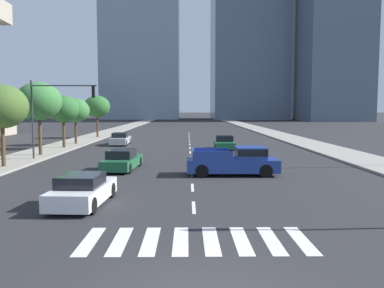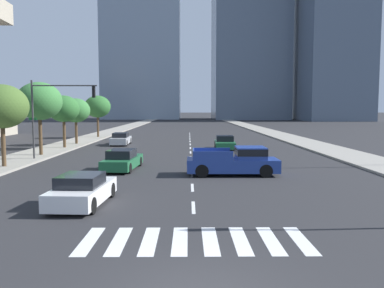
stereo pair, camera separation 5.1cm
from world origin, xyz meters
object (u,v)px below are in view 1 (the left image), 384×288
at_px(street_tree_nearest, 1,107).
at_px(street_tree_third, 63,109).
at_px(sedan_green_0, 224,143).
at_px(street_tree_fifth, 97,107).
at_px(sedan_silver_1, 120,139).
at_px(sedan_green_3, 122,160).
at_px(street_tree_second, 39,101).
at_px(street_tree_fourth, 75,111).
at_px(sedan_white_2, 82,191).
at_px(pickup_truck, 237,161).
at_px(traffic_signal_far, 56,105).

bearing_deg(street_tree_nearest, street_tree_third, 90.00).
relative_size(sedan_green_0, street_tree_fifth, 0.79).
height_order(sedan_green_0, street_tree_fifth, street_tree_fifth).
xyz_separation_m(sedan_silver_1, street_tree_third, (-4.78, -4.26, 3.28)).
bearing_deg(street_tree_fifth, sedan_green_3, -74.30).
distance_m(sedan_green_0, street_tree_third, 15.98).
height_order(sedan_green_0, sedan_silver_1, sedan_silver_1).
bearing_deg(street_tree_nearest, street_tree_second, 90.00).
height_order(street_tree_third, street_tree_fifth, street_tree_fifth).
bearing_deg(sedan_green_0, street_tree_second, -67.57).
height_order(street_tree_third, street_tree_fourth, street_tree_third).
bearing_deg(street_tree_fourth, sedan_green_3, -65.89).
bearing_deg(sedan_green_3, sedan_white_2, -175.75).
bearing_deg(street_tree_nearest, sedan_silver_1, 74.39).
xyz_separation_m(pickup_truck, sedan_green_0, (0.66, 15.07, -0.22)).
height_order(traffic_signal_far, street_tree_fifth, traffic_signal_far).
xyz_separation_m(street_tree_fourth, street_tree_fifth, (0.00, 10.39, 0.47)).
relative_size(sedan_white_2, street_tree_third, 0.86).
distance_m(sedan_white_2, street_tree_fourth, 28.30).
relative_size(sedan_white_2, traffic_signal_far, 0.73).
bearing_deg(street_tree_second, street_tree_fifth, 90.00).
relative_size(sedan_green_0, sedan_silver_1, 0.92).
xyz_separation_m(street_tree_nearest, street_tree_second, (0.00, 6.58, 0.47)).
bearing_deg(street_tree_second, street_tree_nearest, -90.00).
relative_size(sedan_green_0, street_tree_fourth, 0.89).
relative_size(street_tree_nearest, street_tree_second, 0.90).
relative_size(sedan_green_3, street_tree_fourth, 0.98).
relative_size(sedan_silver_1, street_tree_second, 0.80).
bearing_deg(pickup_truck, sedan_silver_1, 117.84).
height_order(street_tree_nearest, street_tree_third, street_tree_nearest).
distance_m(sedan_white_2, street_tree_fifth, 38.39).
bearing_deg(pickup_truck, traffic_signal_far, 152.58).
xyz_separation_m(sedan_green_0, traffic_signal_far, (-13.40, -8.28, 3.62)).
bearing_deg(sedan_white_2, traffic_signal_far, 25.03).
bearing_deg(sedan_green_0, traffic_signal_far, -56.11).
xyz_separation_m(sedan_green_0, sedan_silver_1, (-10.85, 4.75, 0.01)).
relative_size(pickup_truck, sedan_white_2, 1.24).
distance_m(sedan_silver_1, street_tree_third, 7.20).
xyz_separation_m(sedan_green_3, street_tree_fifth, (-7.86, 27.95, 3.58)).
relative_size(traffic_signal_far, street_tree_second, 0.99).
distance_m(traffic_signal_far, street_tree_fifth, 23.42).
relative_size(sedan_green_3, street_tree_third, 0.95).
distance_m(pickup_truck, sedan_green_0, 15.08).
relative_size(sedan_green_0, sedan_white_2, 1.01).
distance_m(pickup_truck, street_tree_fifth, 33.79).
relative_size(sedan_green_0, street_tree_second, 0.74).
height_order(traffic_signal_far, street_tree_fourth, traffic_signal_far).
height_order(sedan_green_0, street_tree_second, street_tree_second).
relative_size(sedan_green_3, street_tree_fifth, 0.87).
xyz_separation_m(sedan_silver_1, street_tree_second, (-4.78, -10.52, 3.90)).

